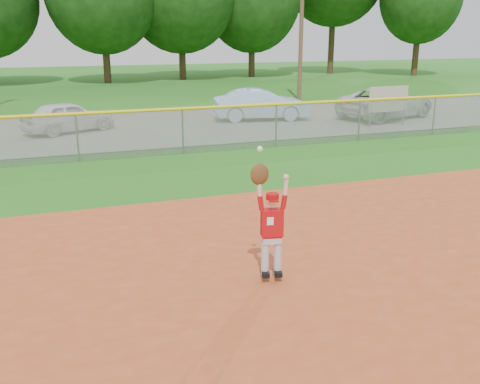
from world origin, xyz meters
The scene contains 9 objects.
ground centered at (0.00, 0.00, 0.00)m, with size 120.00×120.00×0.00m, color #1F5E15.
parking_strip centered at (0.00, 16.00, 0.01)m, with size 44.00×10.00×0.03m, color slate.
car_white_a centered at (-3.38, 15.34, 0.64)m, with size 1.45×3.61×1.23m, color silver.
car_blue centered at (5.01, 15.62, 0.73)m, with size 1.48×4.25×1.40m, color #94BFDD.
car_white_b centered at (10.76, 14.26, 0.73)m, with size 2.31×5.01×1.39m, color silver.
sponsor_sign centered at (9.46, 12.29, 1.12)m, with size 1.91×0.11×1.70m.
outfield_fence centered at (0.00, 10.00, 0.88)m, with size 40.06×0.10×1.55m.
power_lines centered at (1.00, 22.00, 4.68)m, with size 19.40×0.24×9.00m.
ballplayer centered at (-0.96, 0.29, 1.05)m, with size 0.62×0.32×2.12m.
Camera 1 is at (-4.05, -6.99, 3.90)m, focal length 40.00 mm.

